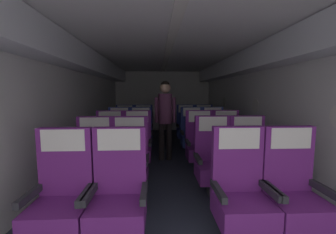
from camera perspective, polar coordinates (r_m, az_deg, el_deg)
name	(u,v)px	position (r m, az deg, el deg)	size (l,w,h in m)	color
ground	(168,164)	(4.32, 0.00, -12.42)	(3.70, 8.16, 0.02)	#2D3342
fuselage_shell	(167,81)	(4.36, -0.17, 9.49)	(3.58, 7.81, 2.22)	silver
seat_a_left_window	(62,198)	(2.26, -26.34, -18.80)	(0.52, 0.47, 1.07)	#38383D
seat_a_left_aisle	(119,197)	(2.13, -12.93, -19.93)	(0.52, 0.47, 1.07)	#38383D
seat_a_right_aisle	(293,194)	(2.44, 30.31, -17.13)	(0.52, 0.47, 1.07)	#38383D
seat_a_right_window	(241,194)	(2.23, 18.76, -18.81)	(0.52, 0.47, 1.07)	#38383D
seat_b_left_window	(94,164)	(3.09, -19.00, -11.59)	(0.52, 0.47, 1.07)	#38383D
seat_b_left_aisle	(130,163)	(2.98, -10.16, -12.02)	(0.52, 0.47, 1.07)	#38383D
seat_b_right_aisle	(249,161)	(3.23, 20.68, -10.90)	(0.52, 0.47, 1.07)	#38383D
seat_b_right_window	(214,161)	(3.08, 12.03, -11.43)	(0.52, 0.47, 1.07)	#38383D
seat_c_left_window	(110,146)	(3.99, -15.23, -7.40)	(0.52, 0.47, 1.07)	#38383D
seat_c_left_aisle	(137,146)	(3.92, -8.16, -7.51)	(0.52, 0.47, 1.07)	#38383D
seat_c_right_aisle	(227,144)	(4.11, 15.31, -7.02)	(0.52, 0.47, 1.07)	#38383D
seat_c_right_window	(200,145)	(3.96, 8.46, -7.35)	(0.52, 0.47, 1.07)	#38383D
seat_d_left_window	(119,135)	(4.90, -12.83, -4.79)	(0.52, 0.47, 1.07)	#38383D
seat_d_left_aisle	(141,135)	(4.84, -7.21, -4.82)	(0.52, 0.47, 1.07)	#38383D
seat_d_right_aisle	(213,135)	(4.98, 11.91, -4.58)	(0.52, 0.47, 1.07)	#38383D
seat_d_right_window	(192,135)	(4.89, 6.36, -4.69)	(0.52, 0.47, 1.07)	#38383D
seat_e_left_window	(125,128)	(5.82, -11.37, -2.99)	(0.52, 0.47, 1.07)	#38383D
seat_e_left_aisle	(143,128)	(5.79, -6.58, -2.96)	(0.52, 0.47, 1.07)	#38383D
seat_e_right_aisle	(204,128)	(5.92, 9.56, -2.79)	(0.52, 0.47, 1.07)	#38383D
seat_e_right_window	(186,128)	(5.83, 4.80, -2.87)	(0.52, 0.47, 1.07)	#38383D
flight_attendant	(165,112)	(4.37, -0.75, 1.43)	(0.43, 0.28, 1.63)	black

